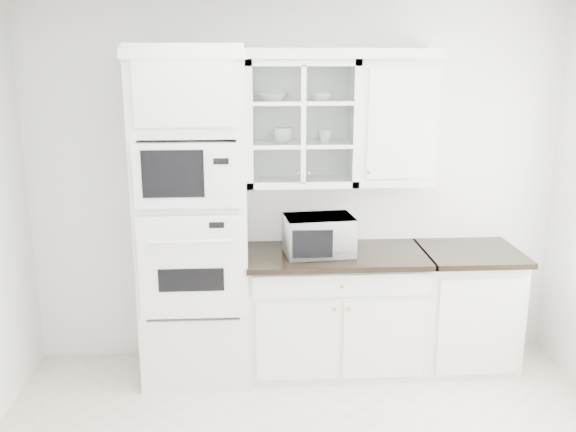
{
  "coord_description": "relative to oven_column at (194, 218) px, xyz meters",
  "views": [
    {
      "loc": [
        -0.35,
        -3.01,
        2.36
      ],
      "look_at": [
        -0.1,
        1.05,
        1.3
      ],
      "focal_mm": 40.0,
      "sensor_mm": 36.0,
      "label": 1
    }
  ],
  "objects": [
    {
      "name": "extra_base_cabinet",
      "position": [
        2.03,
        0.03,
        -0.74
      ],
      "size": [
        0.72,
        0.67,
        0.92
      ],
      "color": "white",
      "rests_on": "ground"
    },
    {
      "name": "upper_cabinet_glass",
      "position": [
        0.78,
        0.17,
        0.65
      ],
      "size": [
        0.8,
        0.33,
        0.9
      ],
      "color": "white",
      "rests_on": "room_shell"
    },
    {
      "name": "upper_cabinet_solid",
      "position": [
        1.46,
        0.17,
        0.65
      ],
      "size": [
        0.55,
        0.33,
        0.9
      ],
      "primitive_type": "cube",
      "color": "white",
      "rests_on": "room_shell"
    },
    {
      "name": "cup_a",
      "position": [
        0.64,
        0.15,
        0.56
      ],
      "size": [
        0.14,
        0.14,
        0.11
      ],
      "primitive_type": "imported",
      "rotation": [
        0.0,
        0.0,
        -0.03
      ],
      "color": "white",
      "rests_on": "upper_cabinet_glass"
    },
    {
      "name": "room_shell",
      "position": [
        0.75,
        -0.99,
        0.58
      ],
      "size": [
        4.0,
        3.5,
        2.7
      ],
      "color": "white",
      "rests_on": "ground"
    },
    {
      "name": "base_cabinet_run",
      "position": [
        1.03,
        0.03,
        -0.74
      ],
      "size": [
        1.32,
        0.67,
        0.92
      ],
      "color": "white",
      "rests_on": "ground"
    },
    {
      "name": "bowl_a",
      "position": [
        0.58,
        0.18,
        0.84
      ],
      "size": [
        0.26,
        0.26,
        0.05
      ],
      "primitive_type": "imported",
      "rotation": [
        0.0,
        0.0,
        -0.18
      ],
      "color": "white",
      "rests_on": "upper_cabinet_glass"
    },
    {
      "name": "crown_molding",
      "position": [
        0.68,
        0.14,
        1.14
      ],
      "size": [
        2.14,
        0.38,
        0.07
      ],
      "primitive_type": "cube",
      "color": "white",
      "rests_on": "room_shell"
    },
    {
      "name": "countertop_microwave",
      "position": [
        0.89,
        -0.0,
        -0.14
      ],
      "size": [
        0.52,
        0.45,
        0.28
      ],
      "primitive_type": "imported",
      "rotation": [
        0.0,
        0.0,
        3.25
      ],
      "color": "white",
      "rests_on": "base_cabinet_run"
    },
    {
      "name": "cup_b",
      "position": [
        0.95,
        0.15,
        0.56
      ],
      "size": [
        0.11,
        0.11,
        0.09
      ],
      "primitive_type": "imported",
      "rotation": [
        0.0,
        0.0,
        0.17
      ],
      "color": "white",
      "rests_on": "upper_cabinet_glass"
    },
    {
      "name": "bowl_b",
      "position": [
        0.92,
        0.17,
        0.84
      ],
      "size": [
        0.21,
        0.21,
        0.05
      ],
      "primitive_type": "imported",
      "rotation": [
        0.0,
        0.0,
        -0.34
      ],
      "color": "white",
      "rests_on": "upper_cabinet_glass"
    },
    {
      "name": "oven_column",
      "position": [
        0.0,
        0.0,
        0.0
      ],
      "size": [
        0.76,
        0.68,
        2.4
      ],
      "color": "white",
      "rests_on": "ground"
    }
  ]
}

